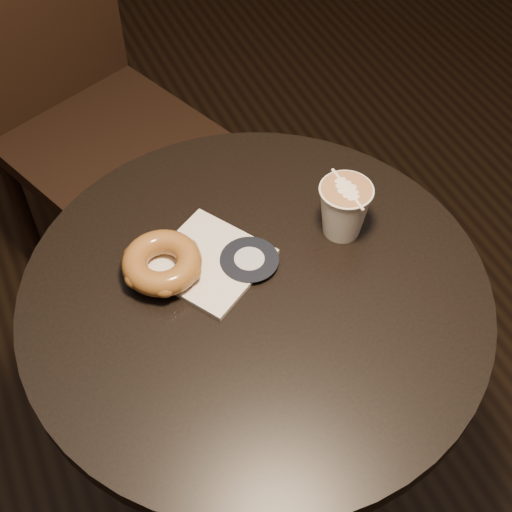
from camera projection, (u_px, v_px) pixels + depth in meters
name	position (u px, v px, depth m)	size (l,w,h in m)	color
cafe_table	(255.00, 359.00, 1.21)	(0.70, 0.70, 0.75)	black
chair	(71.00, 82.00, 1.62)	(0.54, 0.54, 1.06)	black
pastry_bag	(209.00, 262.00, 1.08)	(0.15, 0.15, 0.01)	silver
doughnut	(162.00, 263.00, 1.05)	(0.12, 0.12, 0.04)	brown
latte_cup	(344.00, 210.00, 1.09)	(0.08, 0.08, 0.09)	white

